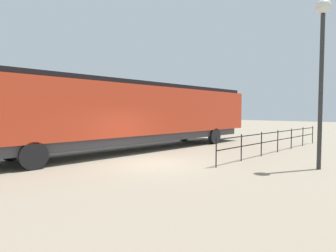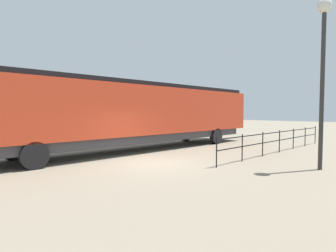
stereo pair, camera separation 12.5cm
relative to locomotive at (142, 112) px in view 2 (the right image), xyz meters
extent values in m
plane|color=gray|center=(3.85, -2.49, -2.22)|extent=(120.00, 120.00, 0.00)
cube|color=red|center=(0.00, -0.56, 0.12)|extent=(3.18, 18.95, 2.67)
cube|color=black|center=(0.00, 7.65, -0.28)|extent=(3.06, 2.53, 1.87)
cube|color=black|center=(0.00, -0.56, 1.58)|extent=(2.87, 18.20, 0.24)
cube|color=#38383D|center=(0.00, -0.56, -1.44)|extent=(2.87, 17.44, 0.45)
cylinder|color=black|center=(-1.44, 5.50, -1.67)|extent=(0.30, 1.10, 1.10)
cylinder|color=black|center=(1.44, 5.50, -1.67)|extent=(0.30, 1.10, 1.10)
cylinder|color=black|center=(-1.44, -6.63, -1.67)|extent=(0.30, 1.10, 1.10)
cylinder|color=black|center=(1.44, -6.63, -1.67)|extent=(0.30, 1.10, 1.10)
cylinder|color=#2D2D2D|center=(9.33, 1.30, 0.84)|extent=(0.16, 0.16, 6.11)
sphere|color=silver|center=(9.33, 1.30, 4.06)|extent=(0.54, 0.54, 0.54)
cube|color=black|center=(6.26, 4.72, -1.08)|extent=(0.04, 11.95, 0.04)
cube|color=black|center=(6.26, 4.72, -1.54)|extent=(0.04, 11.95, 0.04)
cylinder|color=black|center=(6.26, -1.25, -1.60)|extent=(0.05, 0.05, 1.23)
cylinder|color=black|center=(6.26, 0.74, -1.60)|extent=(0.05, 0.05, 1.23)
cylinder|color=black|center=(6.26, 2.73, -1.60)|extent=(0.05, 0.05, 1.23)
cylinder|color=black|center=(6.26, 4.72, -1.60)|extent=(0.05, 0.05, 1.23)
cylinder|color=black|center=(6.26, 6.72, -1.60)|extent=(0.05, 0.05, 1.23)
cylinder|color=black|center=(6.26, 8.71, -1.60)|extent=(0.05, 0.05, 1.23)
cylinder|color=black|center=(6.26, 10.70, -1.60)|extent=(0.05, 0.05, 1.23)
camera|label=1|loc=(12.63, -10.49, 0.04)|focal=29.38mm
camera|label=2|loc=(12.71, -10.40, 0.04)|focal=29.38mm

